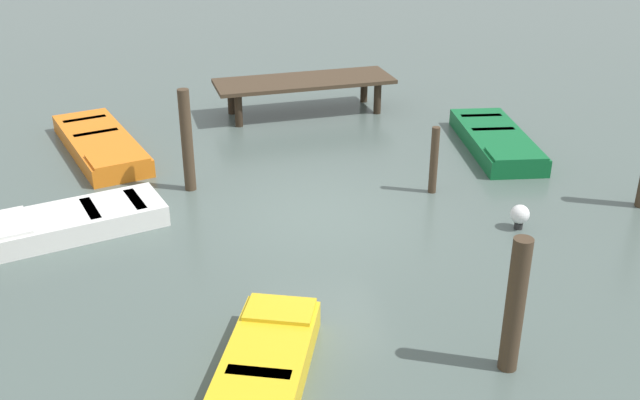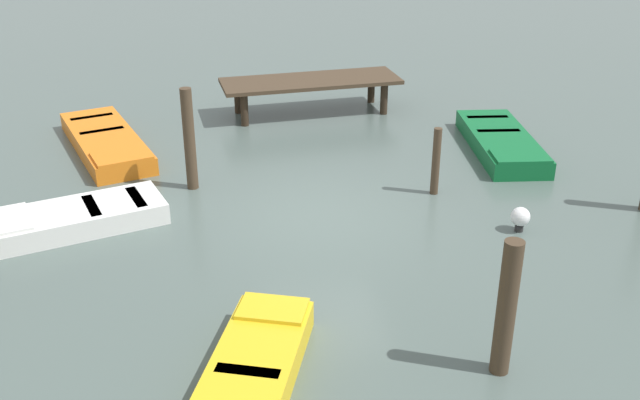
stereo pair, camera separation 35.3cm
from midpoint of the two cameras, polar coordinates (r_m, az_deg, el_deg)
ground_plane at (r=14.30m, az=0.71°, el=-1.27°), size 80.00×80.00×0.00m
dock_segment at (r=19.91m, az=-0.21°, el=9.00°), size 4.88×2.00×0.95m
rowboat_white at (r=14.47m, az=-17.55°, el=-1.25°), size 3.34×2.19×0.46m
rowboat_yellow at (r=9.97m, az=-4.19°, el=-13.01°), size 2.01×3.18×0.46m
rowboat_orange at (r=18.12m, az=-15.72°, el=4.35°), size 2.59×4.39×0.46m
rowboat_green at (r=18.00m, az=14.44°, el=4.36°), size 1.72×3.84×0.46m
mooring_piling_mid_right at (r=10.04m, az=15.24°, el=-8.15°), size 0.26×0.26×2.00m
mooring_piling_mid_left at (r=15.20m, az=9.64°, el=2.96°), size 0.17×0.17×1.43m
mooring_piling_far_left at (r=15.32m, az=-9.45°, el=4.65°), size 0.24×0.24×2.17m
marker_buoy at (r=14.17m, az=15.96°, el=-1.30°), size 0.36×0.36×0.48m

